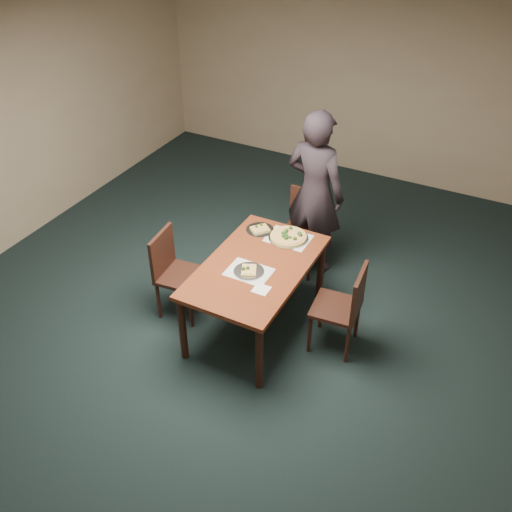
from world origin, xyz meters
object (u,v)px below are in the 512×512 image
at_px(slice_plate_far, 260,229).
at_px(dining_table, 256,273).
at_px(chair_left, 174,269).
at_px(chair_right, 345,305).
at_px(chair_far, 304,225).
at_px(pizza_pan, 289,236).
at_px(diner, 315,193).
at_px(slice_plate_near, 249,271).

bearing_deg(slice_plate_far, dining_table, -66.48).
relative_size(dining_table, chair_left, 1.65).
height_order(chair_right, slice_plate_far, chair_right).
distance_m(chair_far, slice_plate_far, 0.70).
xyz_separation_m(chair_far, pizza_pan, (0.09, -0.62, 0.26)).
xyz_separation_m(diner, pizza_pan, (0.01, -0.67, -0.15)).
bearing_deg(dining_table, chair_far, 90.46).
bearing_deg(slice_plate_near, diner, 86.29).
height_order(chair_left, slice_plate_near, chair_left).
distance_m(dining_table, chair_left, 0.86).
height_order(chair_right, diner, diner).
bearing_deg(chair_left, dining_table, -85.18).
bearing_deg(chair_right, chair_far, -145.66).
bearing_deg(chair_left, chair_far, -37.98).
bearing_deg(dining_table, pizza_pan, 80.89).
bearing_deg(chair_far, slice_plate_far, -111.33).
bearing_deg(chair_left, slice_plate_near, -93.81).
xyz_separation_m(diner, slice_plate_near, (-0.09, -1.33, -0.16)).
distance_m(slice_plate_near, slice_plate_far, 0.69).
bearing_deg(pizza_pan, chair_right, -28.65).
relative_size(dining_table, chair_far, 1.65).
distance_m(chair_far, slice_plate_near, 1.30).
height_order(dining_table, chair_right, chair_right).
relative_size(pizza_pan, slice_plate_far, 1.41).
distance_m(dining_table, chair_right, 0.87).
xyz_separation_m(chair_far, chair_left, (-0.82, -1.31, 0.00)).
relative_size(chair_far, slice_plate_near, 3.25).
distance_m(pizza_pan, slice_plate_near, 0.66).
height_order(chair_right, pizza_pan, chair_right).
relative_size(slice_plate_near, slice_plate_far, 1.00).
xyz_separation_m(chair_far, slice_plate_near, (0.00, -1.28, 0.25)).
distance_m(dining_table, diner, 1.23).
relative_size(chair_left, pizza_pan, 2.30).
xyz_separation_m(chair_right, pizza_pan, (-0.76, 0.42, 0.26)).
distance_m(dining_table, slice_plate_near, 0.17).
height_order(chair_left, chair_right, same).
relative_size(dining_table, slice_plate_near, 5.36).
height_order(diner, slice_plate_near, diner).
bearing_deg(diner, slice_plate_far, 73.80).
bearing_deg(chair_right, slice_plate_near, -79.57).
bearing_deg(pizza_pan, slice_plate_far, 179.87).
height_order(chair_far, slice_plate_far, chair_far).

